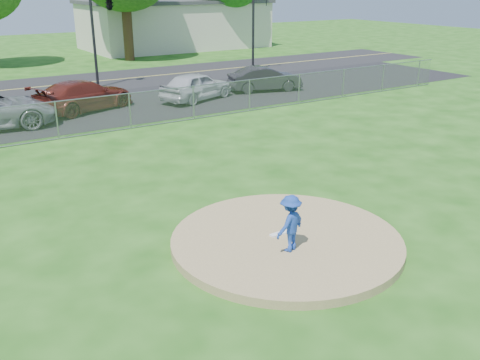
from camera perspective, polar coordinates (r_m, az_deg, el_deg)
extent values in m
plane|color=#1A4D11|center=(20.93, -12.01, 3.82)|extent=(120.00, 120.00, 0.00)
cylinder|color=#977F52|center=(12.64, 4.96, -6.48)|extent=(5.40, 5.40, 0.20)
cube|color=white|center=(12.73, 4.43, -5.66)|extent=(0.60, 0.15, 0.04)
cube|color=gray|center=(22.57, -14.03, 6.82)|extent=(40.00, 0.06, 1.50)
cube|color=black|center=(26.93, -17.14, 7.03)|extent=(50.00, 8.00, 0.01)
cube|color=black|center=(34.08, -20.81, 9.25)|extent=(60.00, 7.00, 0.01)
cube|color=beige|center=(52.34, -6.99, 16.03)|extent=(16.00, 9.00, 4.00)
cube|color=#3F3F42|center=(52.22, -7.10, 18.38)|extent=(16.40, 9.40, 0.30)
cylinder|color=#3B2615|center=(44.02, -11.88, 15.33)|extent=(0.76, 0.76, 4.55)
cylinder|color=#3D2716|center=(51.64, -1.31, 16.22)|extent=(0.74, 0.74, 4.20)
cylinder|color=black|center=(32.57, -15.34, 14.37)|extent=(0.16, 0.16, 5.60)
imported|color=black|center=(32.80, -13.80, 18.05)|extent=(0.53, 2.48, 1.00)
cylinder|color=black|center=(37.45, 1.41, 15.74)|extent=(0.16, 0.16, 5.60)
imported|color=#1C3F9C|center=(11.75, 5.38, -4.62)|extent=(0.94, 0.70, 1.30)
imported|color=#5C1E17|center=(26.76, -16.33, 8.65)|extent=(5.44, 3.69, 1.46)
imported|color=silver|center=(28.23, -4.68, 9.96)|extent=(4.61, 3.10, 1.46)
imported|color=#242426|center=(30.68, 2.68, 10.73)|extent=(4.33, 2.44, 1.35)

